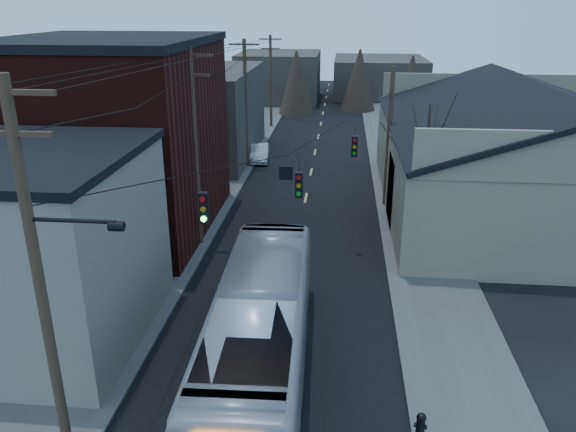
# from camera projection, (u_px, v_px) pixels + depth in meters

# --- Properties ---
(road_surface) EXTENTS (9.00, 110.00, 0.02)m
(road_surface) POSITION_uv_depth(u_px,v_px,m) (309.00, 180.00, 40.19)
(road_surface) COLOR black
(road_surface) RESTS_ON ground
(sidewalk_left) EXTENTS (4.00, 110.00, 0.12)m
(sidewalk_left) POSITION_uv_depth(u_px,v_px,m) (220.00, 177.00, 40.75)
(sidewalk_left) COLOR #474744
(sidewalk_left) RESTS_ON ground
(sidewalk_right) EXTENTS (4.00, 110.00, 0.12)m
(sidewalk_right) POSITION_uv_depth(u_px,v_px,m) (401.00, 182.00, 39.59)
(sidewalk_right) COLOR #474744
(sidewalk_right) RESTS_ON ground
(building_clapboard) EXTENTS (8.00, 8.00, 7.00)m
(building_clapboard) POSITION_uv_depth(u_px,v_px,m) (27.00, 251.00, 20.21)
(building_clapboard) COLOR slate
(building_clapboard) RESTS_ON ground
(building_brick) EXTENTS (10.00, 12.00, 10.00)m
(building_brick) POSITION_uv_depth(u_px,v_px,m) (113.00, 140.00, 30.00)
(building_brick) COLOR black
(building_brick) RESTS_ON ground
(building_left_far) EXTENTS (9.00, 14.00, 7.00)m
(building_left_far) POSITION_uv_depth(u_px,v_px,m) (197.00, 113.00, 45.37)
(building_left_far) COLOR #36302B
(building_left_far) RESTS_ON ground
(warehouse) EXTENTS (16.16, 20.60, 7.73)m
(warehouse) POSITION_uv_depth(u_px,v_px,m) (523.00, 167.00, 33.42)
(warehouse) COLOR gray
(warehouse) RESTS_ON ground
(building_far_left) EXTENTS (10.00, 12.00, 6.00)m
(building_far_left) POSITION_uv_depth(u_px,v_px,m) (280.00, 77.00, 72.22)
(building_far_left) COLOR #36302B
(building_far_left) RESTS_ON ground
(building_far_right) EXTENTS (12.00, 14.00, 5.00)m
(building_far_right) POSITION_uv_depth(u_px,v_px,m) (379.00, 77.00, 75.89)
(building_far_right) COLOR #36302B
(building_far_right) RESTS_ON ground
(bare_tree) EXTENTS (0.40, 0.40, 7.20)m
(bare_tree) POSITION_uv_depth(u_px,v_px,m) (424.00, 174.00, 29.03)
(bare_tree) COLOR black
(bare_tree) RESTS_ON ground
(utility_lines) EXTENTS (11.24, 45.28, 10.50)m
(utility_lines) POSITION_uv_depth(u_px,v_px,m) (252.00, 128.00, 33.25)
(utility_lines) COLOR #382B1E
(utility_lines) RESTS_ON ground
(bus) EXTENTS (3.32, 12.64, 3.50)m
(bus) POSITION_uv_depth(u_px,v_px,m) (260.00, 332.00, 18.43)
(bus) COLOR #A6A9B1
(bus) RESTS_ON ground
(parked_car) EXTENTS (1.75, 4.11, 1.32)m
(parked_car) POSITION_uv_depth(u_px,v_px,m) (260.00, 153.00, 44.86)
(parked_car) COLOR #B6B9BF
(parked_car) RESTS_ON ground
(fire_hydrant) EXTENTS (0.40, 0.28, 0.82)m
(fire_hydrant) POSITION_uv_depth(u_px,v_px,m) (421.00, 424.00, 16.09)
(fire_hydrant) COLOR black
(fire_hydrant) RESTS_ON sidewalk_right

